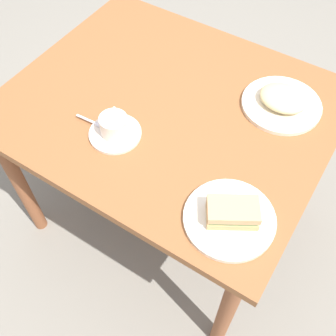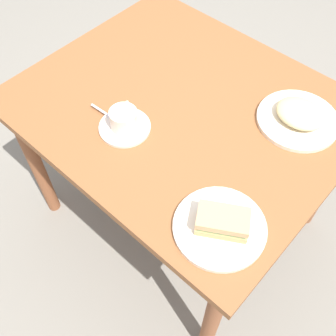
{
  "view_description": "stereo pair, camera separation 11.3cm",
  "coord_description": "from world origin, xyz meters",
  "px_view_note": "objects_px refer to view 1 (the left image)",
  "views": [
    {
      "loc": [
        -0.5,
        0.79,
        1.65
      ],
      "look_at": [
        -0.15,
        0.24,
        0.73
      ],
      "focal_mm": 43.51,
      "sensor_mm": 36.0,
      "label": 1
    },
    {
      "loc": [
        -0.59,
        0.72,
        1.65
      ],
      "look_at": [
        -0.15,
        0.24,
        0.73
      ],
      "focal_mm": 43.51,
      "sensor_mm": 36.0,
      "label": 2
    }
  ],
  "objects_px": {
    "dining_table": "(169,123)",
    "sandwich_plate": "(229,219)",
    "coffee_saucer": "(115,134)",
    "coffee_cup": "(114,125)",
    "sandwich_front": "(233,212)",
    "side_plate": "(281,105)",
    "spoon": "(94,123)"
  },
  "relations": [
    {
      "from": "spoon",
      "to": "sandwich_front",
      "type": "bearing_deg",
      "value": 172.27
    },
    {
      "from": "sandwich_front",
      "to": "side_plate",
      "type": "height_order",
      "value": "sandwich_front"
    },
    {
      "from": "spoon",
      "to": "side_plate",
      "type": "distance_m",
      "value": 0.6
    },
    {
      "from": "coffee_saucer",
      "to": "spoon",
      "type": "distance_m",
      "value": 0.08
    },
    {
      "from": "dining_table",
      "to": "side_plate",
      "type": "bearing_deg",
      "value": -149.29
    },
    {
      "from": "coffee_saucer",
      "to": "coffee_cup",
      "type": "height_order",
      "value": "coffee_cup"
    },
    {
      "from": "spoon",
      "to": "side_plate",
      "type": "bearing_deg",
      "value": -139.67
    },
    {
      "from": "sandwich_front",
      "to": "coffee_cup",
      "type": "xyz_separation_m",
      "value": [
        0.43,
        -0.07,
        0.0
      ]
    },
    {
      "from": "dining_table",
      "to": "sandwich_plate",
      "type": "bearing_deg",
      "value": 142.82
    },
    {
      "from": "sandwich_front",
      "to": "spoon",
      "type": "relative_size",
      "value": 1.55
    },
    {
      "from": "sandwich_plate",
      "to": "sandwich_front",
      "type": "relative_size",
      "value": 1.6
    },
    {
      "from": "coffee_saucer",
      "to": "sandwich_plate",
      "type": "bearing_deg",
      "value": 169.94
    },
    {
      "from": "sandwich_front",
      "to": "coffee_saucer",
      "type": "height_order",
      "value": "sandwich_front"
    },
    {
      "from": "spoon",
      "to": "side_plate",
      "type": "height_order",
      "value": "spoon"
    },
    {
      "from": "dining_table",
      "to": "sandwich_plate",
      "type": "height_order",
      "value": "sandwich_plate"
    },
    {
      "from": "dining_table",
      "to": "sandwich_front",
      "type": "height_order",
      "value": "sandwich_front"
    },
    {
      "from": "sandwich_front",
      "to": "side_plate",
      "type": "relative_size",
      "value": 0.6
    },
    {
      "from": "coffee_saucer",
      "to": "coffee_cup",
      "type": "bearing_deg",
      "value": -55.12
    },
    {
      "from": "sandwich_plate",
      "to": "coffee_cup",
      "type": "xyz_separation_m",
      "value": [
        0.43,
        -0.08,
        0.04
      ]
    },
    {
      "from": "dining_table",
      "to": "sandwich_front",
      "type": "bearing_deg",
      "value": 143.35
    },
    {
      "from": "sandwich_front",
      "to": "sandwich_plate",
      "type": "bearing_deg",
      "value": 38.89
    },
    {
      "from": "sandwich_plate",
      "to": "coffee_saucer",
      "type": "relative_size",
      "value": 1.52
    },
    {
      "from": "sandwich_front",
      "to": "coffee_cup",
      "type": "relative_size",
      "value": 1.48
    },
    {
      "from": "side_plate",
      "to": "coffee_saucer",
      "type": "bearing_deg",
      "value": 45.32
    },
    {
      "from": "sandwich_plate",
      "to": "coffee_saucer",
      "type": "xyz_separation_m",
      "value": [
        0.43,
        -0.08,
        -0.0
      ]
    },
    {
      "from": "sandwich_plate",
      "to": "coffee_cup",
      "type": "relative_size",
      "value": 2.37
    },
    {
      "from": "side_plate",
      "to": "sandwich_front",
      "type": "bearing_deg",
      "value": 96.75
    },
    {
      "from": "coffee_cup",
      "to": "spoon",
      "type": "bearing_deg",
      "value": 4.19
    },
    {
      "from": "sandwich_plate",
      "to": "coffee_saucer",
      "type": "bearing_deg",
      "value": -10.06
    },
    {
      "from": "spoon",
      "to": "sandwich_plate",
      "type": "bearing_deg",
      "value": 171.92
    },
    {
      "from": "spoon",
      "to": "coffee_saucer",
      "type": "bearing_deg",
      "value": -176.89
    },
    {
      "from": "coffee_cup",
      "to": "spoon",
      "type": "relative_size",
      "value": 1.05
    }
  ]
}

